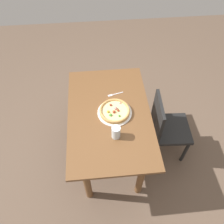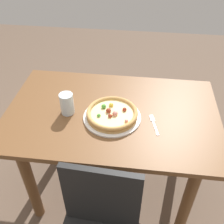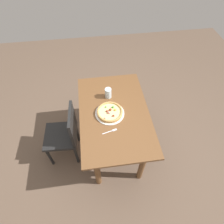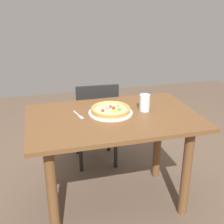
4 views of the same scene
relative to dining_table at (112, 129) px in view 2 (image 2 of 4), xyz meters
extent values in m
plane|color=brown|center=(0.00, 0.00, -0.63)|extent=(6.00, 6.00, 0.00)
cube|color=brown|center=(0.00, 0.00, 0.13)|extent=(1.25, 0.79, 0.03)
cylinder|color=brown|center=(-0.49, -0.26, -0.26)|extent=(0.07, 0.07, 0.75)
cylinder|color=brown|center=(0.49, -0.26, -0.26)|extent=(0.07, 0.07, 0.75)
cylinder|color=brown|center=(-0.49, 0.26, -0.26)|extent=(0.07, 0.07, 0.75)
cylinder|color=brown|center=(0.49, 0.26, -0.26)|extent=(0.07, 0.07, 0.75)
cube|color=black|center=(0.01, -0.49, 0.02)|extent=(0.38, 0.05, 0.42)
cylinder|color=white|center=(0.01, -0.05, 0.15)|extent=(0.33, 0.33, 0.01)
cylinder|color=tan|center=(0.01, -0.05, 0.16)|extent=(0.29, 0.29, 0.02)
cylinder|color=beige|center=(0.01, -0.05, 0.17)|extent=(0.25, 0.25, 0.01)
torus|color=tan|center=(0.01, -0.05, 0.18)|extent=(0.29, 0.29, 0.02)
sphere|color=maroon|center=(-0.01, -0.04, 0.18)|extent=(0.03, 0.03, 0.03)
sphere|color=maroon|center=(0.07, -0.02, 0.18)|extent=(0.02, 0.02, 0.02)
sphere|color=#E58C7F|center=(0.03, -0.06, 0.19)|extent=(0.03, 0.03, 0.03)
sphere|color=#E58C7F|center=(0.09, -0.11, 0.18)|extent=(0.02, 0.02, 0.02)
sphere|color=#4C9E38|center=(-0.05, -0.01, 0.18)|extent=(0.03, 0.03, 0.03)
sphere|color=#4C9E38|center=(-0.06, -0.09, 0.18)|extent=(0.02, 0.02, 0.02)
sphere|color=maroon|center=(0.00, -0.08, 0.18)|extent=(0.02, 0.02, 0.02)
sphere|color=gold|center=(-0.01, 0.01, 0.18)|extent=(0.03, 0.03, 0.03)
cube|color=silver|center=(0.25, -0.11, 0.14)|extent=(0.04, 0.11, 0.00)
cube|color=silver|center=(0.23, -0.03, 0.14)|extent=(0.03, 0.05, 0.00)
cylinder|color=silver|center=(-0.25, -0.04, 0.21)|extent=(0.08, 0.08, 0.13)
camera|label=1|loc=(-1.32, 0.10, 1.86)|focal=36.34mm
camera|label=2|loc=(0.14, -1.18, 1.14)|focal=42.35mm
camera|label=3|loc=(1.32, -0.21, 1.84)|focal=30.46mm
camera|label=4|loc=(0.51, 1.86, 0.96)|focal=45.96mm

